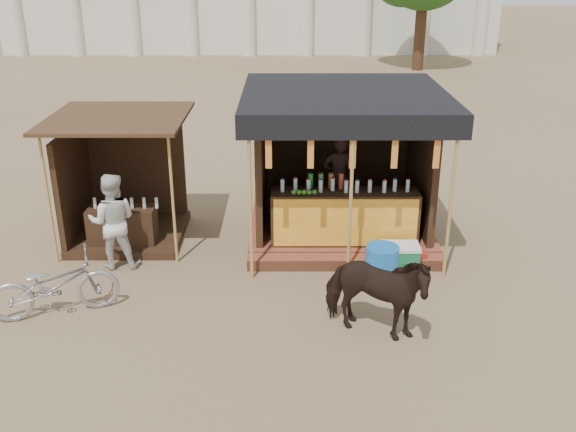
# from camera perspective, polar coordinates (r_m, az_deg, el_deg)

# --- Properties ---
(ground) EXTENTS (120.00, 120.00, 0.00)m
(ground) POSITION_cam_1_polar(r_m,az_deg,el_deg) (9.43, 0.01, -9.94)
(ground) COLOR #846B4C
(ground) RESTS_ON ground
(main_stall) EXTENTS (3.60, 3.61, 2.78)m
(main_stall) POSITION_cam_1_polar(r_m,az_deg,el_deg) (12.06, 4.74, 2.87)
(main_stall) COLOR #964D31
(main_stall) RESTS_ON ground
(secondary_stall) EXTENTS (2.40, 2.40, 2.38)m
(secondary_stall) POSITION_cam_1_polar(r_m,az_deg,el_deg) (12.37, -14.85, 1.82)
(secondary_stall) COLOR #342313
(secondary_stall) RESTS_ON ground
(cow) EXTENTS (1.73, 1.30, 1.33)m
(cow) POSITION_cam_1_polar(r_m,az_deg,el_deg) (9.02, 7.75, -6.88)
(cow) COLOR black
(cow) RESTS_ON ground
(motorbike) EXTENTS (1.96, 1.21, 0.97)m
(motorbike) POSITION_cam_1_polar(r_m,az_deg,el_deg) (10.14, -20.04, -5.79)
(motorbike) COLOR #A19FA8
(motorbike) RESTS_ON ground
(bystander) EXTENTS (0.87, 0.71, 1.68)m
(bystander) POSITION_cam_1_polar(r_m,az_deg,el_deg) (11.21, -15.32, -0.46)
(bystander) COLOR silver
(bystander) RESTS_ON ground
(blue_barrel) EXTENTS (0.63, 0.63, 0.71)m
(blue_barrel) POSITION_cam_1_polar(r_m,az_deg,el_deg) (10.46, 8.31, -4.49)
(blue_barrel) COLOR blue
(blue_barrel) RESTS_ON ground
(red_crate) EXTENTS (0.49, 0.47, 0.29)m
(red_crate) POSITION_cam_1_polar(r_m,az_deg,el_deg) (11.31, 10.92, -3.70)
(red_crate) COLOR #A41E1B
(red_crate) RESTS_ON ground
(cooler) EXTENTS (0.64, 0.45, 0.46)m
(cooler) POSITION_cam_1_polar(r_m,az_deg,el_deg) (11.11, 9.90, -3.61)
(cooler) COLOR #186F3F
(cooler) RESTS_ON ground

